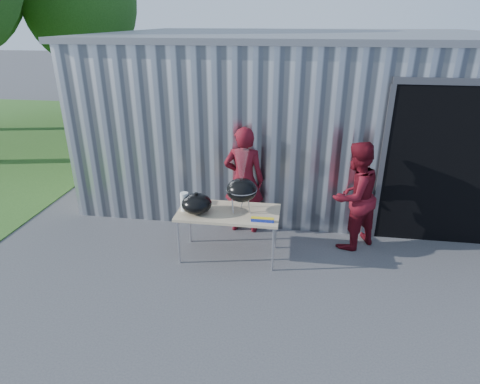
% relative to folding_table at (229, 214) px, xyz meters
% --- Properties ---
extents(ground, '(80.00, 80.00, 0.00)m').
position_rel_folding_table_xyz_m(ground, '(0.21, -0.75, -0.71)').
color(ground, '#424244').
extents(building, '(8.20, 6.20, 3.10)m').
position_rel_folding_table_xyz_m(building, '(1.13, 3.84, 0.83)').
color(building, silver).
rests_on(building, ground).
extents(tree_far, '(3.62, 3.62, 6.00)m').
position_rel_folding_table_xyz_m(tree_far, '(-6.29, 8.25, 3.19)').
color(tree_far, '#442D19').
rests_on(tree_far, ground).
extents(folding_table, '(1.50, 0.75, 0.75)m').
position_rel_folding_table_xyz_m(folding_table, '(0.00, 0.00, 0.00)').
color(folding_table, tan).
rests_on(folding_table, ground).
extents(kettle_grill, '(0.46, 0.46, 0.94)m').
position_rel_folding_table_xyz_m(kettle_grill, '(0.19, 0.04, 0.46)').
color(kettle_grill, black).
rests_on(kettle_grill, folding_table).
extents(grill_lid, '(0.44, 0.44, 0.32)m').
position_rel_folding_table_xyz_m(grill_lid, '(-0.45, -0.10, 0.18)').
color(grill_lid, black).
rests_on(grill_lid, folding_table).
extents(paper_towels, '(0.12, 0.12, 0.28)m').
position_rel_folding_table_xyz_m(paper_towels, '(-0.65, -0.05, 0.18)').
color(paper_towels, white).
rests_on(paper_towels, folding_table).
extents(white_tub, '(0.20, 0.15, 0.10)m').
position_rel_folding_table_xyz_m(white_tub, '(-0.55, 0.22, 0.09)').
color(white_tub, white).
rests_on(white_tub, folding_table).
extents(foil_box, '(0.32, 0.05, 0.06)m').
position_rel_folding_table_xyz_m(foil_box, '(0.53, -0.25, 0.07)').
color(foil_box, navy).
rests_on(foil_box, folding_table).
extents(person_cook, '(0.66, 0.44, 1.82)m').
position_rel_folding_table_xyz_m(person_cook, '(0.11, 0.86, 0.20)').
color(person_cook, '#5B0D16').
rests_on(person_cook, ground).
extents(person_bystander, '(1.06, 1.04, 1.72)m').
position_rel_folding_table_xyz_m(person_bystander, '(1.86, 0.59, 0.15)').
color(person_bystander, '#5B0D16').
rests_on(person_bystander, ground).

